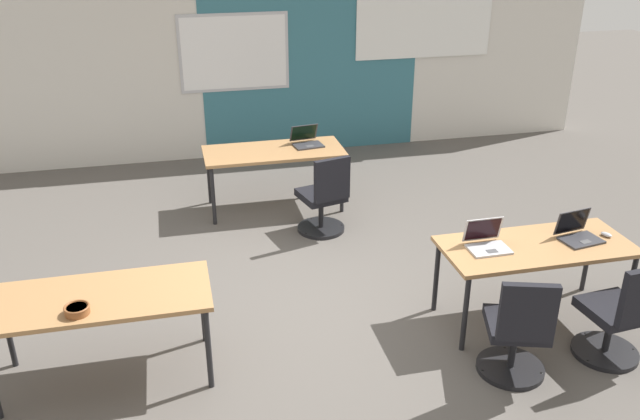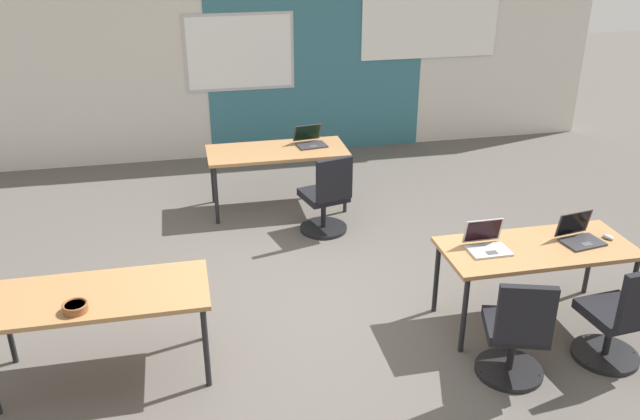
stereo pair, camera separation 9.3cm
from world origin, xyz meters
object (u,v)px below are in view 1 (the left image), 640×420
at_px(laptop_near_right_inner, 487,242).
at_px(chair_near_right_end, 619,319).
at_px(chair_far_right, 324,201).
at_px(laptop_near_right_end, 578,233).
at_px(desk_near_left, 100,302).
at_px(laptop_far_right, 307,141).
at_px(chair_near_right_inner, 517,335).
at_px(snack_bowl, 77,309).
at_px(desk_near_right, 536,251).
at_px(desk_far_center, 274,155).
at_px(mouse_near_right_end, 606,235).

relative_size(laptop_near_right_inner, chair_near_right_end, 0.36).
distance_m(chair_far_right, laptop_near_right_end, 2.67).
xyz_separation_m(desk_near_left, chair_near_right_end, (3.86, -0.69, -0.28)).
xyz_separation_m(laptop_far_right, chair_near_right_inner, (0.83, -3.59, -0.39)).
distance_m(desk_near_left, snack_bowl, 0.26).
xyz_separation_m(laptop_far_right, laptop_near_right_inner, (0.90, -2.85, 0.00)).
distance_m(laptop_far_right, snack_bowl, 3.86).
height_order(chair_far_right, laptop_near_right_end, laptop_near_right_end).
xyz_separation_m(chair_near_right_inner, laptop_near_right_end, (0.89, 0.72, 0.39)).
relative_size(desk_near_right, laptop_near_right_inner, 4.82).
height_order(desk_near_right, chair_near_right_inner, chair_near_right_inner).
bearing_deg(desk_near_left, chair_far_right, 43.03).
height_order(desk_far_center, chair_far_right, chair_far_right).
distance_m(chair_far_right, laptop_near_right_inner, 2.20).
bearing_deg(chair_far_right, desk_near_right, 109.41).
xyz_separation_m(desk_near_left, mouse_near_right_end, (4.15, 0.00, 0.08)).
xyz_separation_m(desk_near_left, chair_far_right, (2.16, 2.02, -0.28)).
xyz_separation_m(mouse_near_right_end, snack_bowl, (-4.28, -0.22, 0.02)).
bearing_deg(laptop_near_right_end, laptop_far_right, 111.56).
height_order(desk_far_center, laptop_near_right_end, laptop_near_right_end).
bearing_deg(chair_near_right_end, desk_far_center, -64.35).
relative_size(desk_near_left, laptop_near_right_inner, 4.82).
relative_size(laptop_near_right_end, chair_near_right_end, 0.40).
xyz_separation_m(desk_far_center, laptop_near_right_end, (2.13, -2.78, 0.11)).
distance_m(desk_near_left, desk_far_center, 3.30).
bearing_deg(desk_far_center, desk_near_left, -122.01).
bearing_deg(chair_far_right, laptop_near_right_end, 116.60).
xyz_separation_m(desk_near_right, laptop_near_right_inner, (-0.43, 0.05, 0.11)).
xyz_separation_m(laptop_near_right_end, snack_bowl, (-4.01, -0.23, -0.01)).
distance_m(desk_near_left, laptop_near_right_end, 3.89).
distance_m(desk_near_right, chair_near_right_end, 0.83).
relative_size(laptop_far_right, snack_bowl, 2.09).
bearing_deg(chair_near_right_end, desk_near_left, -15.65).
xyz_separation_m(desk_near_left, laptop_near_right_end, (3.88, 0.02, 0.11)).
height_order(desk_near_left, laptop_near_right_end, laptop_near_right_end).
bearing_deg(laptop_far_right, laptop_near_right_end, -67.19).
bearing_deg(laptop_near_right_inner, chair_far_right, 114.27).
height_order(laptop_far_right, chair_near_right_end, laptop_far_right).
relative_size(desk_near_right, snack_bowl, 9.01).
relative_size(chair_far_right, mouse_near_right_end, 8.05).
height_order(laptop_near_right_end, snack_bowl, laptop_near_right_end).
relative_size(desk_near_right, chair_near_right_inner, 1.74).
bearing_deg(desk_near_right, chair_near_right_inner, -125.78).
bearing_deg(laptop_near_right_inner, desk_near_left, -179.54).
relative_size(desk_near_left, chair_far_right, 1.74).
bearing_deg(chair_near_right_inner, snack_bowl, 8.53).
bearing_deg(chair_near_right_end, mouse_near_right_end, -118.29).
bearing_deg(mouse_near_right_end, laptop_far_right, 124.55).
distance_m(desk_near_right, laptop_near_right_end, 0.40).
bearing_deg(laptop_near_right_inner, desk_near_right, -6.40).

